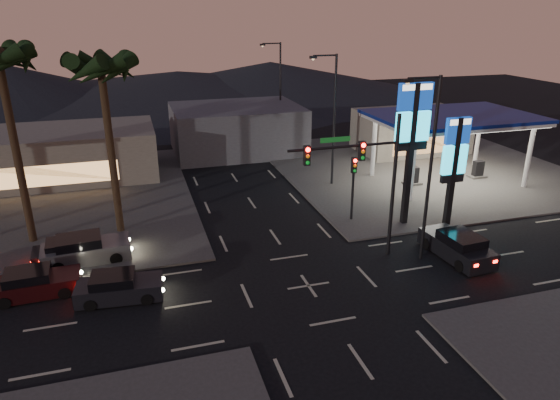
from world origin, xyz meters
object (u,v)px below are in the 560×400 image
object	(u,v)px
car_lane_a_mid	(34,284)
car_lane_b_front	(85,250)
pylon_sign_short	(455,156)
gas_station	(453,119)
traffic_signal_mast	(365,169)
pylon_sign_tall	(413,127)
car_lane_a_front	(118,288)
suv_station	(457,246)
car_lane_b_mid	(71,251)

from	to	relation	value
car_lane_a_mid	car_lane_b_front	world-z (taller)	car_lane_b_front
pylon_sign_short	car_lane_b_front	distance (m)	22.23
gas_station	car_lane_a_mid	bearing A→B (deg)	-162.77
car_lane_a_mid	gas_station	bearing A→B (deg)	17.23
gas_station	traffic_signal_mast	bearing A→B (deg)	-140.72
pylon_sign_tall	car_lane_a_front	xyz separation A→B (m)	(-17.58, -4.02, -5.77)
pylon_sign_tall	car_lane_a_front	world-z (taller)	pylon_sign_tall
car_lane_a_mid	pylon_sign_tall	bearing A→B (deg)	6.60
suv_station	car_lane_a_mid	bearing A→B (deg)	173.43
car_lane_b_front	car_lane_b_mid	distance (m)	0.75
pylon_sign_short	pylon_sign_tall	bearing A→B (deg)	158.20
gas_station	car_lane_a_mid	xyz separation A→B (m)	(-28.98, -8.99, -4.45)
car_lane_a_front	pylon_sign_short	bearing A→B (deg)	8.54
gas_station	pylon_sign_tall	size ratio (longest dim) A/B	1.36
pylon_sign_short	car_lane_b_mid	world-z (taller)	pylon_sign_short
pylon_sign_tall	car_lane_b_mid	xyz separation A→B (m)	(-20.05, 0.68, -5.77)
pylon_sign_tall	car_lane_b_mid	distance (m)	20.88
traffic_signal_mast	car_lane_a_mid	world-z (taller)	traffic_signal_mast
car_lane_b_mid	car_lane_a_mid	bearing A→B (deg)	-114.40
pylon_sign_tall	suv_station	world-z (taller)	pylon_sign_tall
pylon_sign_tall	gas_station	bearing A→B (deg)	40.91
car_lane_b_front	pylon_sign_tall	bearing A→B (deg)	-1.42
traffic_signal_mast	car_lane_b_mid	world-z (taller)	traffic_signal_mast
gas_station	car_lane_b_front	size ratio (longest dim) A/B	2.53
gas_station	car_lane_b_front	xyz separation A→B (m)	(-26.83, -6.02, -4.37)
suv_station	pylon_sign_tall	bearing A→B (deg)	95.04
pylon_sign_short	car_lane_a_front	distance (m)	20.71
gas_station	pylon_sign_short	size ratio (longest dim) A/B	1.74
suv_station	traffic_signal_mast	bearing A→B (deg)	163.87
pylon_sign_short	car_lane_a_mid	xyz separation A→B (m)	(-23.98, -1.49, -4.02)
car_lane_a_front	car_lane_b_mid	world-z (taller)	car_lane_b_mid
traffic_signal_mast	suv_station	xyz separation A→B (m)	(5.18, -1.50, -4.52)
car_lane_a_front	car_lane_a_mid	distance (m)	4.19
pylon_sign_tall	car_lane_b_mid	bearing A→B (deg)	178.07
car_lane_a_front	car_lane_b_front	xyz separation A→B (m)	(-1.75, 4.49, 0.09)
pylon_sign_tall	car_lane_b_mid	world-z (taller)	pylon_sign_tall
pylon_sign_tall	car_lane_b_mid	size ratio (longest dim) A/B	2.14
gas_station	car_lane_b_front	bearing A→B (deg)	-167.35
car_lane_a_front	traffic_signal_mast	bearing A→B (deg)	2.24
traffic_signal_mast	car_lane_b_front	bearing A→B (deg)	164.70
traffic_signal_mast	car_lane_b_front	xyz separation A→B (m)	(-14.59, 3.99, -4.52)
gas_station	car_lane_b_front	distance (m)	27.84
gas_station	car_lane_a_mid	distance (m)	30.67
traffic_signal_mast	suv_station	distance (m)	7.04
gas_station	car_lane_b_mid	xyz separation A→B (m)	(-27.55, -5.82, -4.46)
car_lane_b_mid	car_lane_b_front	bearing A→B (deg)	-15.21
car_lane_b_mid	suv_station	size ratio (longest dim) A/B	0.90
car_lane_b_front	suv_station	distance (m)	20.52
car_lane_b_front	suv_station	world-z (taller)	car_lane_b_front
car_lane_b_front	car_lane_a_front	bearing A→B (deg)	-68.76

